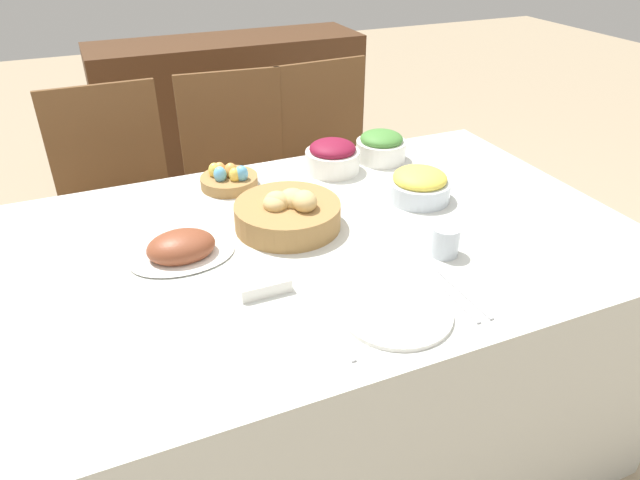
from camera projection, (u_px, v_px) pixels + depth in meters
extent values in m
plane|color=tan|center=(315.00, 433.00, 1.89)|extent=(12.00, 12.00, 0.00)
cube|color=silver|center=(315.00, 346.00, 1.70)|extent=(1.71, 1.06, 0.76)
cylinder|color=brown|center=(212.00, 292.00, 2.22)|extent=(0.03, 0.03, 0.42)
cylinder|color=brown|center=(307.00, 274.00, 2.32)|extent=(0.03, 0.03, 0.42)
cylinder|color=brown|center=(198.00, 243.00, 2.53)|extent=(0.03, 0.03, 0.42)
cylinder|color=brown|center=(282.00, 229.00, 2.64)|extent=(0.03, 0.03, 0.42)
cube|color=brown|center=(246.00, 212.00, 2.31)|extent=(0.45, 0.45, 0.02)
cube|color=brown|center=(232.00, 133.00, 2.34)|extent=(0.42, 0.05, 0.51)
cylinder|color=brown|center=(322.00, 270.00, 2.35)|extent=(0.03, 0.03, 0.42)
cylinder|color=brown|center=(401.00, 247.00, 2.50)|extent=(0.03, 0.03, 0.42)
cylinder|color=brown|center=(284.00, 228.00, 2.64)|extent=(0.03, 0.03, 0.42)
cylinder|color=brown|center=(356.00, 210.00, 2.80)|extent=(0.03, 0.03, 0.42)
cube|color=brown|center=(342.00, 193.00, 2.46)|extent=(0.45, 0.45, 0.02)
cube|color=brown|center=(320.00, 121.00, 2.48)|extent=(0.42, 0.05, 0.51)
cylinder|color=brown|center=(90.00, 324.00, 2.05)|extent=(0.03, 0.03, 0.42)
cylinder|color=brown|center=(196.00, 297.00, 2.19)|extent=(0.03, 0.03, 0.42)
cylinder|color=brown|center=(81.00, 269.00, 2.35)|extent=(0.03, 0.03, 0.42)
cylinder|color=brown|center=(175.00, 249.00, 2.49)|extent=(0.03, 0.03, 0.42)
cube|color=brown|center=(127.00, 235.00, 2.16)|extent=(0.43, 0.43, 0.02)
cube|color=brown|center=(107.00, 151.00, 2.18)|extent=(0.42, 0.02, 0.51)
cube|color=#4C2D19|center=(232.00, 118.00, 3.28)|extent=(1.47, 0.44, 0.88)
cylinder|color=#9E7542|center=(288.00, 215.00, 1.54)|extent=(0.29, 0.29, 0.07)
ellipsoid|color=tan|center=(305.00, 201.00, 1.49)|extent=(0.07, 0.08, 0.06)
ellipsoid|color=tan|center=(277.00, 202.00, 1.51)|extent=(0.10, 0.09, 0.06)
ellipsoid|color=tan|center=(275.00, 203.00, 1.50)|extent=(0.07, 0.08, 0.05)
ellipsoid|color=tan|center=(293.00, 199.00, 1.52)|extent=(0.10, 0.10, 0.06)
cylinder|color=#9E7542|center=(229.00, 181.00, 1.76)|extent=(0.18, 0.18, 0.03)
ellipsoid|color=#F29E4C|center=(220.00, 170.00, 1.75)|extent=(0.04, 0.04, 0.05)
ellipsoid|color=#60B2E0|center=(220.00, 175.00, 1.72)|extent=(0.04, 0.04, 0.05)
ellipsoid|color=#F29E4C|center=(231.00, 171.00, 1.74)|extent=(0.04, 0.04, 0.05)
ellipsoid|color=#7FCC7A|center=(240.00, 173.00, 1.74)|extent=(0.03, 0.03, 0.04)
ellipsoid|color=#F29E4C|center=(230.00, 172.00, 1.74)|extent=(0.03, 0.03, 0.04)
ellipsoid|color=#F4D151|center=(215.00, 170.00, 1.75)|extent=(0.04, 0.04, 0.05)
ellipsoid|color=#60B2E0|center=(241.00, 174.00, 1.72)|extent=(0.04, 0.04, 0.05)
ellipsoid|color=#F4D151|center=(235.00, 175.00, 1.72)|extent=(0.04, 0.04, 0.05)
ellipsoid|color=white|center=(183.00, 256.00, 1.42)|extent=(0.26, 0.18, 0.01)
ellipsoid|color=brown|center=(181.00, 247.00, 1.40)|extent=(0.17, 0.13, 0.08)
cylinder|color=silver|center=(419.00, 190.00, 1.68)|extent=(0.19, 0.19, 0.06)
ellipsoid|color=#F4DB4C|center=(420.00, 178.00, 1.66)|extent=(0.16, 0.16, 0.06)
cylinder|color=white|center=(332.00, 161.00, 1.86)|extent=(0.18, 0.18, 0.07)
ellipsoid|color=maroon|center=(333.00, 148.00, 1.83)|extent=(0.15, 0.15, 0.05)
cylinder|color=white|center=(381.00, 150.00, 1.94)|extent=(0.17, 0.17, 0.07)
ellipsoid|color=#478438|center=(381.00, 139.00, 1.91)|extent=(0.14, 0.14, 0.05)
cylinder|color=white|center=(396.00, 313.00, 1.22)|extent=(0.24, 0.24, 0.01)
cube|color=#B7B7BC|center=(334.00, 331.00, 1.17)|extent=(0.01, 0.19, 0.00)
cube|color=#B7B7BC|center=(453.00, 297.00, 1.27)|extent=(0.01, 0.19, 0.00)
cube|color=#B7B7BC|center=(464.00, 294.00, 1.28)|extent=(0.01, 0.19, 0.00)
cylinder|color=silver|center=(445.00, 241.00, 1.42)|extent=(0.07, 0.07, 0.08)
cube|color=white|center=(263.00, 283.00, 1.30)|extent=(0.12, 0.07, 0.03)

